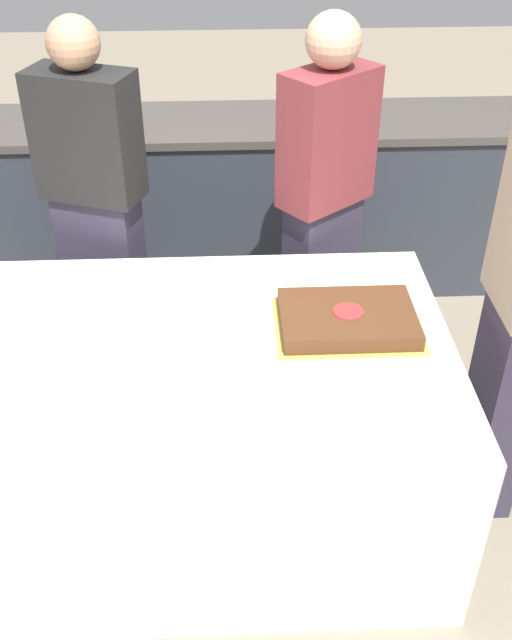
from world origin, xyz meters
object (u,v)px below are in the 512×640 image
Objects in this scene: plate_stack at (99,328)px; person_cutting_cake at (324,208)px; cake at (348,319)px; person_standing_back at (97,215)px.

plate_stack is 0.13× the size of person_cutting_cake.
person_cutting_cake is at bearing 40.17° from plate_stack.
person_standing_back is (-0.94, 0.71, 0.05)m from cake.
person_cutting_cake is at bearing -159.51° from person_standing_back.
person_cutting_cake is (0.85, 0.72, 0.07)m from plate_stack.
cake is 0.72m from person_cutting_cake.
cake is at bearing 163.29° from person_standing_back.
person_standing_back is (-0.94, 0.00, -0.01)m from person_cutting_cake.
person_cutting_cake is 1.00× the size of person_standing_back.
person_cutting_cake reaches higher than cake.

